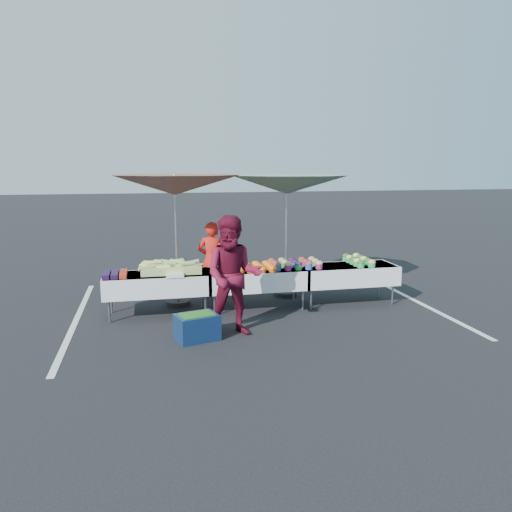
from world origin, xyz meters
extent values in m
plane|color=black|center=(0.00, 0.00, 0.00)|extent=(80.00, 80.00, 0.00)
cube|color=silver|center=(-3.20, 0.00, 0.00)|extent=(0.10, 5.00, 0.00)
cube|color=silver|center=(3.20, 0.00, 0.00)|extent=(0.10, 5.00, 0.00)
cube|color=white|center=(-1.80, 0.00, 0.73)|extent=(1.80, 0.75, 0.04)
cube|color=white|center=(-1.80, 0.00, 0.57)|extent=(1.86, 0.81, 0.36)
cylinder|color=slate|center=(-2.62, -0.29, 0.20)|extent=(0.04, 0.04, 0.39)
cylinder|color=slate|center=(-2.62, 0.29, 0.20)|extent=(0.04, 0.04, 0.39)
cylinder|color=slate|center=(-0.98, -0.29, 0.20)|extent=(0.04, 0.04, 0.39)
cylinder|color=slate|center=(-0.98, 0.29, 0.20)|extent=(0.04, 0.04, 0.39)
cube|color=white|center=(0.00, 0.00, 0.73)|extent=(1.80, 0.75, 0.04)
cube|color=white|center=(0.00, 0.00, 0.57)|extent=(1.86, 0.81, 0.36)
cylinder|color=slate|center=(-0.82, -0.29, 0.20)|extent=(0.04, 0.04, 0.39)
cylinder|color=slate|center=(-0.82, 0.29, 0.20)|extent=(0.04, 0.04, 0.39)
cylinder|color=slate|center=(0.82, -0.29, 0.20)|extent=(0.04, 0.04, 0.39)
cylinder|color=slate|center=(0.82, 0.29, 0.20)|extent=(0.04, 0.04, 0.39)
cube|color=white|center=(1.80, 0.00, 0.73)|extent=(1.80, 0.75, 0.04)
cube|color=white|center=(1.80, 0.00, 0.57)|extent=(1.86, 0.81, 0.36)
cylinder|color=slate|center=(0.98, -0.29, 0.20)|extent=(0.04, 0.04, 0.39)
cylinder|color=slate|center=(0.98, 0.29, 0.20)|extent=(0.04, 0.04, 0.39)
cylinder|color=slate|center=(2.62, -0.29, 0.20)|extent=(0.04, 0.04, 0.39)
cylinder|color=slate|center=(2.62, 0.29, 0.20)|extent=(0.04, 0.04, 0.39)
cube|color=black|center=(-2.65, -0.27, 0.79)|extent=(0.12, 0.12, 0.08)
cube|color=black|center=(-2.65, -0.13, 0.79)|extent=(0.12, 0.12, 0.08)
cube|color=black|center=(-2.65, 0.01, 0.79)|extent=(0.12, 0.12, 0.08)
cube|color=black|center=(-2.65, 0.15, 0.79)|extent=(0.12, 0.12, 0.08)
cube|color=black|center=(-2.51, -0.27, 0.79)|extent=(0.12, 0.12, 0.08)
cube|color=black|center=(-2.51, -0.13, 0.79)|extent=(0.12, 0.12, 0.08)
cube|color=black|center=(-2.51, 0.01, 0.79)|extent=(0.12, 0.12, 0.08)
cube|color=black|center=(-2.51, 0.15, 0.79)|extent=(0.12, 0.12, 0.08)
cube|color=#A01311|center=(-2.37, -0.27, 0.79)|extent=(0.12, 0.12, 0.08)
cube|color=#A01311|center=(-2.37, -0.13, 0.79)|extent=(0.12, 0.12, 0.08)
cube|color=#A01311|center=(-2.37, 0.01, 0.79)|extent=(0.12, 0.12, 0.08)
cube|color=#A01311|center=(-2.37, 0.15, 0.79)|extent=(0.12, 0.12, 0.08)
cube|color=#B2C665|center=(-1.55, 0.05, 0.82)|extent=(1.05, 0.55, 0.14)
cylinder|color=#B2C665|center=(-1.25, 0.20, 0.85)|extent=(0.27, 0.09, 0.10)
cylinder|color=#B2C665|center=(-1.93, 0.10, 0.92)|extent=(0.27, 0.14, 0.07)
cylinder|color=#B2C665|center=(-1.44, -0.06, 0.97)|extent=(0.27, 0.14, 0.09)
cylinder|color=#B2C665|center=(-1.97, 0.08, 0.87)|extent=(0.27, 0.15, 0.10)
cylinder|color=#B2C665|center=(-1.73, -0.01, 0.91)|extent=(0.27, 0.15, 0.08)
cylinder|color=#B2C665|center=(-1.59, 0.09, 0.94)|extent=(0.27, 0.10, 0.10)
cylinder|color=#B2C665|center=(-1.59, -0.03, 0.94)|extent=(0.27, 0.07, 0.08)
cylinder|color=#B2C665|center=(-1.68, -0.13, 0.90)|extent=(0.27, 0.14, 0.09)
cylinder|color=#B2C665|center=(-1.71, 0.25, 0.92)|extent=(0.27, 0.12, 0.08)
cylinder|color=#B2C665|center=(-1.09, 0.14, 0.87)|extent=(0.27, 0.16, 0.08)
cylinder|color=#B2C665|center=(-1.86, 0.01, 0.92)|extent=(0.27, 0.11, 0.07)
cylinder|color=#B2C665|center=(-1.64, -0.18, 0.85)|extent=(0.27, 0.10, 0.07)
cylinder|color=#B2C665|center=(-1.44, 0.19, 0.93)|extent=(0.27, 0.12, 0.08)
cylinder|color=#B2C665|center=(-1.98, -0.17, 0.90)|extent=(0.27, 0.15, 0.08)
cylinder|color=#B2C665|center=(-1.89, 0.09, 0.94)|extent=(0.27, 0.10, 0.08)
cylinder|color=#B2C665|center=(-1.34, 0.00, 0.90)|extent=(0.27, 0.16, 0.10)
cylinder|color=#B2C665|center=(-1.83, -0.02, 0.97)|extent=(0.27, 0.12, 0.09)
cylinder|color=#B2C665|center=(-1.28, -0.18, 0.95)|extent=(0.27, 0.09, 0.07)
cylinder|color=#B2C665|center=(-1.22, -0.15, 0.88)|extent=(0.27, 0.10, 0.09)
cylinder|color=#B2C665|center=(-1.30, -0.09, 0.87)|extent=(0.27, 0.12, 0.09)
cylinder|color=#B2C665|center=(-1.45, 0.28, 0.86)|extent=(0.27, 0.10, 0.08)
cylinder|color=#B2C665|center=(-1.17, 0.03, 0.93)|extent=(0.27, 0.14, 0.10)
cube|color=white|center=(-1.50, -0.30, 0.78)|extent=(0.30, 0.25, 0.05)
cylinder|color=#C94616|center=(-0.55, -0.28, 0.78)|extent=(0.15, 0.15, 0.05)
ellipsoid|color=#FB610E|center=(-0.55, -0.28, 0.81)|extent=(0.15, 0.15, 0.08)
cylinder|color=#C94616|center=(-0.55, -0.10, 0.78)|extent=(0.15, 0.15, 0.05)
ellipsoid|color=#FB610E|center=(-0.55, -0.10, 0.81)|extent=(0.15, 0.15, 0.08)
cylinder|color=#C94616|center=(-0.55, 0.08, 0.78)|extent=(0.15, 0.15, 0.05)
ellipsoid|color=#FB610E|center=(-0.55, 0.08, 0.81)|extent=(0.15, 0.15, 0.08)
cylinder|color=#C94616|center=(-0.55, 0.26, 0.78)|extent=(0.15, 0.15, 0.05)
ellipsoid|color=#FB610E|center=(-0.55, 0.26, 0.81)|extent=(0.15, 0.15, 0.08)
cylinder|color=#C94616|center=(-0.35, -0.28, 0.78)|extent=(0.15, 0.15, 0.05)
ellipsoid|color=#FB610E|center=(-0.35, -0.28, 0.81)|extent=(0.15, 0.15, 0.08)
cylinder|color=#C94616|center=(-0.35, -0.10, 0.78)|extent=(0.15, 0.15, 0.05)
ellipsoid|color=#FB610E|center=(-0.35, -0.10, 0.81)|extent=(0.15, 0.15, 0.08)
cylinder|color=#C94616|center=(-0.35, 0.08, 0.78)|extent=(0.15, 0.15, 0.05)
ellipsoid|color=#FB610E|center=(-0.35, 0.08, 0.81)|extent=(0.15, 0.15, 0.08)
cylinder|color=#C94616|center=(-0.35, 0.26, 0.78)|extent=(0.15, 0.15, 0.05)
ellipsoid|color=#FB610E|center=(-0.35, 0.26, 0.81)|extent=(0.15, 0.15, 0.08)
cylinder|color=#C94616|center=(-0.15, -0.28, 0.78)|extent=(0.15, 0.15, 0.05)
ellipsoid|color=#FB610E|center=(-0.15, -0.28, 0.81)|extent=(0.15, 0.15, 0.08)
cylinder|color=#C94616|center=(-0.15, -0.10, 0.78)|extent=(0.15, 0.15, 0.05)
ellipsoid|color=#FB610E|center=(-0.15, -0.10, 0.81)|extent=(0.15, 0.15, 0.08)
cylinder|color=#C94616|center=(-0.15, 0.08, 0.78)|extent=(0.15, 0.15, 0.05)
ellipsoid|color=#FB610E|center=(-0.15, 0.08, 0.81)|extent=(0.15, 0.15, 0.08)
cylinder|color=#C94616|center=(-0.15, 0.26, 0.78)|extent=(0.15, 0.15, 0.05)
ellipsoid|color=#FB610E|center=(-0.15, 0.26, 0.81)|extent=(0.15, 0.15, 0.08)
cylinder|color=#C94616|center=(0.05, -0.28, 0.78)|extent=(0.15, 0.15, 0.05)
ellipsoid|color=#FB610E|center=(0.05, -0.28, 0.81)|extent=(0.15, 0.15, 0.08)
cylinder|color=#C94616|center=(0.05, -0.10, 0.78)|extent=(0.15, 0.15, 0.05)
ellipsoid|color=#FB610E|center=(0.05, -0.10, 0.81)|extent=(0.15, 0.15, 0.08)
cylinder|color=#C94616|center=(0.05, 0.08, 0.78)|extent=(0.15, 0.15, 0.05)
ellipsoid|color=#FB610E|center=(0.05, 0.08, 0.81)|extent=(0.15, 0.15, 0.08)
cylinder|color=#C94616|center=(0.05, 0.26, 0.78)|extent=(0.15, 0.15, 0.05)
ellipsoid|color=#FB610E|center=(0.05, 0.26, 0.81)|extent=(0.15, 0.15, 0.08)
cylinder|color=#C94616|center=(0.25, -0.28, 0.78)|extent=(0.15, 0.15, 0.05)
ellipsoid|color=#FB610E|center=(0.25, -0.28, 0.81)|extent=(0.15, 0.15, 0.08)
cylinder|color=#C94616|center=(0.25, -0.10, 0.78)|extent=(0.15, 0.15, 0.05)
ellipsoid|color=#FB610E|center=(0.25, -0.10, 0.81)|extent=(0.15, 0.15, 0.08)
cylinder|color=#C94616|center=(0.25, 0.08, 0.78)|extent=(0.15, 0.15, 0.05)
ellipsoid|color=#FB610E|center=(0.25, 0.08, 0.81)|extent=(0.15, 0.15, 0.08)
cylinder|color=#C94616|center=(0.25, 0.26, 0.78)|extent=(0.15, 0.15, 0.05)
ellipsoid|color=#FB610E|center=(0.25, 0.26, 0.81)|extent=(0.15, 0.15, 0.08)
cylinder|color=#2450A9|center=(0.35, -0.22, 0.80)|extent=(0.13, 0.13, 0.10)
ellipsoid|color=maroon|center=(0.35, -0.22, 0.86)|extent=(0.14, 0.14, 0.10)
cylinder|color=#A22266|center=(0.35, 0.00, 0.80)|extent=(0.13, 0.13, 0.10)
ellipsoid|color=maroon|center=(0.35, 0.00, 0.86)|extent=(0.14, 0.14, 0.10)
cylinder|color=green|center=(0.35, 0.22, 0.80)|extent=(0.13, 0.13, 0.10)
ellipsoid|color=maroon|center=(0.35, 0.22, 0.86)|extent=(0.14, 0.14, 0.10)
cylinder|color=#A22266|center=(0.55, -0.22, 0.80)|extent=(0.13, 0.13, 0.10)
ellipsoid|color=#A58150|center=(0.55, -0.22, 0.86)|extent=(0.14, 0.14, 0.10)
cylinder|color=green|center=(0.55, 0.00, 0.80)|extent=(0.13, 0.13, 0.10)
ellipsoid|color=#A58150|center=(0.55, 0.00, 0.86)|extent=(0.14, 0.14, 0.10)
cylinder|color=#2450A9|center=(0.55, 0.22, 0.80)|extent=(0.13, 0.13, 0.10)
ellipsoid|color=#A58150|center=(0.55, 0.22, 0.86)|extent=(0.14, 0.14, 0.10)
cylinder|color=green|center=(0.75, -0.22, 0.80)|extent=(0.13, 0.13, 0.10)
ellipsoid|color=#2A1333|center=(0.75, -0.22, 0.86)|extent=(0.14, 0.14, 0.10)
cylinder|color=#2450A9|center=(0.75, 0.00, 0.80)|extent=(0.13, 0.13, 0.10)
ellipsoid|color=#2A1333|center=(0.75, 0.00, 0.86)|extent=(0.14, 0.14, 0.10)
cylinder|color=#A22266|center=(0.75, 0.22, 0.80)|extent=(0.13, 0.13, 0.10)
ellipsoid|color=#2A1333|center=(0.75, 0.22, 0.86)|extent=(0.14, 0.14, 0.10)
cylinder|color=#2450A9|center=(0.95, -0.22, 0.80)|extent=(0.13, 0.13, 0.10)
ellipsoid|color=maroon|center=(0.95, -0.22, 0.86)|extent=(0.14, 0.14, 0.10)
cylinder|color=#A22266|center=(0.95, 0.00, 0.80)|extent=(0.13, 0.13, 0.10)
ellipsoid|color=maroon|center=(0.95, 0.00, 0.86)|extent=(0.14, 0.14, 0.10)
cylinder|color=green|center=(0.95, 0.22, 0.80)|extent=(0.13, 0.13, 0.10)
ellipsoid|color=maroon|center=(0.95, 0.22, 0.86)|extent=(0.14, 0.14, 0.10)
cylinder|color=#A22266|center=(1.15, -0.22, 0.80)|extent=(0.13, 0.13, 0.10)
ellipsoid|color=#A58150|center=(1.15, -0.22, 0.86)|extent=(0.14, 0.14, 0.10)
cylinder|color=green|center=(1.15, 0.00, 0.80)|extent=(0.13, 0.13, 0.10)
ellipsoid|color=#A58150|center=(1.15, 0.00, 0.86)|extent=(0.14, 0.14, 0.10)
cylinder|color=#2450A9|center=(1.15, 0.22, 0.80)|extent=(0.13, 0.13, 0.10)
ellipsoid|color=#A58150|center=(1.15, 0.22, 0.86)|extent=(0.14, 0.14, 0.10)
cylinder|color=green|center=(1.95, -0.28, 0.79)|extent=(0.14, 0.14, 0.08)
ellipsoid|color=#1A641B|center=(1.95, -0.28, 0.84)|extent=(0.14, 0.14, 0.11)
cylinder|color=green|center=(1.95, -0.10, 0.79)|extent=(0.14, 0.14, 0.08)
ellipsoid|color=#DCC362|center=(1.95, -0.10, 0.84)|extent=(0.14, 0.14, 0.11)
cylinder|color=green|center=(1.95, 0.08, 0.79)|extent=(0.14, 0.14, 0.08)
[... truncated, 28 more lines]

